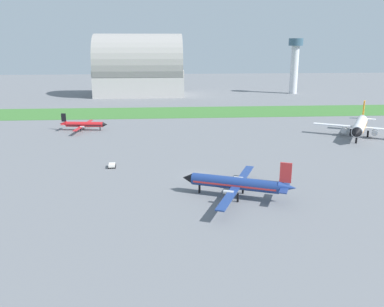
{
  "coord_description": "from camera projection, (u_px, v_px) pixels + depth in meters",
  "views": [
    {
      "loc": [
        -7.67,
        -86.34,
        28.63
      ],
      "look_at": [
        -0.64,
        7.32,
        3.0
      ],
      "focal_mm": 38.33,
      "sensor_mm": 36.0,
      "label": 1
    }
  ],
  "objects": [
    {
      "name": "ground_plane",
      "position": [
        197.0,
        175.0,
        91.15
      ],
      "size": [
        600.0,
        600.0,
        0.0
      ],
      "primitive_type": "plane",
      "color": "slate"
    },
    {
      "name": "grass_taxiway_strip",
      "position": [
        180.0,
        112.0,
        172.34
      ],
      "size": [
        360.0,
        28.0,
        0.08
      ],
      "primitive_type": "cube",
      "color": "#3D7533",
      "rests_on": "ground_plane"
    },
    {
      "name": "airplane_parked_jet_far",
      "position": [
        360.0,
        126.0,
        126.84
      ],
      "size": [
        25.18,
        25.16,
        9.9
      ],
      "rotation": [
        0.0,
        0.0,
        4.19
      ],
      "color": "white",
      "rests_on": "ground_plane"
    },
    {
      "name": "airplane_foreground_turboprop",
      "position": [
        237.0,
        183.0,
        77.42
      ],
      "size": [
        21.06,
        24.28,
        7.7
      ],
      "rotation": [
        0.0,
        0.0,
        2.74
      ],
      "color": "navy",
      "rests_on": "ground_plane"
    },
    {
      "name": "airplane_taxiing_turboprop",
      "position": [
        84.0,
        124.0,
        136.67
      ],
      "size": [
        16.3,
        18.99,
        5.69
      ],
      "rotation": [
        0.0,
        0.0,
        6.16
      ],
      "color": "red",
      "rests_on": "ground_plane"
    },
    {
      "name": "baggage_cart_near_gate",
      "position": [
        112.0,
        165.0,
        96.5
      ],
      "size": [
        1.87,
        2.48,
        0.9
      ],
      "rotation": [
        0.0,
        0.0,
        4.77
      ],
      "color": "white",
      "rests_on": "ground_plane"
    },
    {
      "name": "hangar_distant",
      "position": [
        139.0,
        69.0,
        224.32
      ],
      "size": [
        47.73,
        31.68,
        32.96
      ],
      "color": "#BCB7B2",
      "rests_on": "ground_plane"
    },
    {
      "name": "control_tower",
      "position": [
        295.0,
        61.0,
        230.6
      ],
      "size": [
        8.0,
        8.0,
        30.6
      ],
      "color": "silver",
      "rests_on": "ground_plane"
    }
  ]
}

